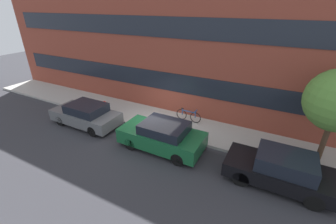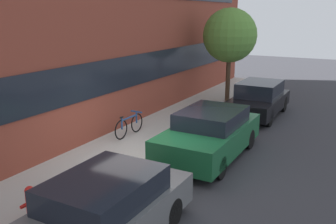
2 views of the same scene
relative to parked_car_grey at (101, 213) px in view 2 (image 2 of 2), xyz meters
name	(u,v)px [view 2 (image 2 of 2)]	position (x,y,z in m)	size (l,w,h in m)	color
ground_plane	(155,165)	(3.61, 1.05, -0.65)	(56.00, 56.00, 0.00)	#333338
sidewalk_strip	(117,154)	(3.61, 2.33, -0.58)	(28.00, 2.56, 0.14)	#B2AFA8
parked_car_grey	(101,213)	(0.00, 0.00, 0.00)	(3.97, 1.72, 1.29)	slate
parked_car_green	(210,134)	(4.92, 0.00, 0.04)	(3.98, 1.81, 1.37)	#195B33
parked_car_black	(258,99)	(9.99, 0.00, 0.03)	(3.88, 1.70, 1.37)	black
fire_hydrant	(31,203)	(-0.12, 1.63, -0.16)	(0.46, 0.26, 0.69)	red
bicycle	(129,125)	(5.04, 2.86, -0.14)	(1.51, 0.44, 0.74)	black
street_tree	(230,36)	(11.35, 1.80, 2.42)	(2.37, 2.37, 4.12)	#473323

